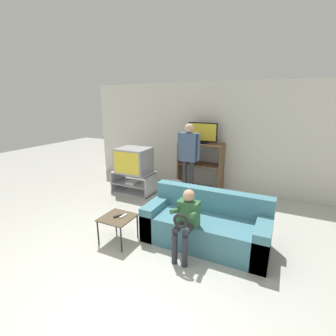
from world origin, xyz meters
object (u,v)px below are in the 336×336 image
couch (206,226)px  remote_control_white (123,216)px  television_main (134,160)px  television_flat (202,133)px  snack_table (118,220)px  person_standing_adult (188,153)px  tv_stand (134,182)px  folding_stool (172,188)px  media_shelf (200,166)px  person_seated_child (186,219)px  remote_control_black (118,216)px

couch → remote_control_white: bearing=-155.8°
television_main → television_flat: television_flat is taller
snack_table → person_standing_adult: (0.28, 2.27, 0.65)m
tv_stand → snack_table: 2.18m
folding_stool → media_shelf: bearing=90.2°
tv_stand → person_seated_child: size_ratio=1.00×
folding_stool → remote_control_white: bearing=-105.6°
television_main → person_standing_adult: bearing=14.7°
person_seated_child → couch: bearing=72.2°
folding_stool → remote_control_white: 1.18m
person_seated_child → folding_stool: bearing=123.7°
remote_control_black → remote_control_white: bearing=56.9°
media_shelf → person_seated_child: media_shelf is taller
television_main → remote_control_black: bearing=-62.9°
media_shelf → remote_control_white: 2.81m
tv_stand → person_seated_child: person_seated_child is taller
television_main → folding_stool: (1.37, -0.76, -0.23)m
television_flat → folding_stool: size_ratio=1.02×
couch → folding_stool: bearing=145.1°
remote_control_black → person_seated_child: size_ratio=0.15×
tv_stand → television_flat: size_ratio=1.39×
couch → person_standing_adult: bearing=119.9°
tv_stand → television_flat: (1.40, 0.89, 1.16)m
folding_stool → remote_control_white: folding_stool is taller
media_shelf → person_standing_adult: bearing=-100.6°
snack_table → remote_control_white: size_ratio=3.37×
tv_stand → media_shelf: (1.38, 0.90, 0.35)m
television_main → person_seated_child: bearing=-41.2°
tv_stand → folding_stool: (1.38, -0.76, 0.32)m
tv_stand → folding_stool: folding_stool is taller
person_seated_child → remote_control_black: bearing=-174.7°
remote_control_white → person_seated_child: bearing=11.8°
television_main → media_shelf: bearing=33.2°
snack_table → person_seated_child: person_seated_child is taller
television_main → folding_stool: 1.59m
remote_control_black → couch: 1.38m
remote_control_white → couch: (1.18, 0.53, -0.14)m
tv_stand → media_shelf: 1.68m
television_main → remote_control_white: bearing=-60.8°
tv_stand → person_seated_child: (2.10, -1.82, 0.34)m
media_shelf → remote_control_black: size_ratio=8.18×
television_flat → couch: size_ratio=0.38×
folding_stool → person_standing_adult: person_standing_adult is taller
remote_control_white → television_flat: bearing=91.5°
television_flat → person_seated_child: (0.70, -2.72, -0.82)m
television_main → remote_control_black: (0.99, -1.93, -0.37)m
tv_stand → remote_control_white: size_ratio=6.91×
media_shelf → couch: (0.87, -2.26, -0.31)m
television_flat → remote_control_white: 2.97m
television_main → media_shelf: 1.65m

